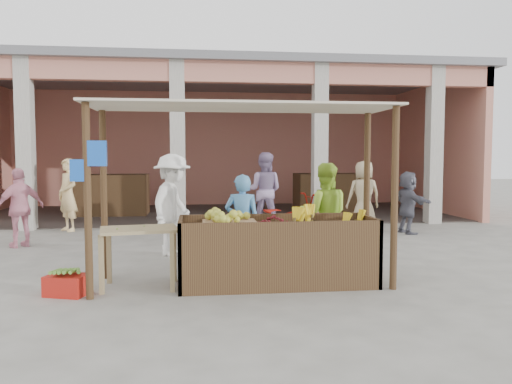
{
  "coord_description": "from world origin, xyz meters",
  "views": [
    {
      "loc": [
        -0.57,
        -6.54,
        1.71
      ],
      "look_at": [
        0.36,
        1.2,
        1.16
      ],
      "focal_mm": 35.0,
      "sensor_mm": 36.0,
      "label": 1
    }
  ],
  "objects": [
    {
      "name": "motorcycle",
      "position": [
        1.03,
        2.52,
        0.54
      ],
      "size": [
        1.17,
        2.17,
        1.08
      ],
      "primitive_type": "imported",
      "rotation": [
        0.0,
        0.0,
        1.8
      ],
      "color": "maroon",
      "rests_on": "ground"
    },
    {
      "name": "banana_heap",
      "position": [
        1.13,
        -0.04,
        0.9
      ],
      "size": [
        1.08,
        0.59,
        0.2
      ],
      "primitive_type": null,
      "color": "gold",
      "rests_on": "fruit_stall"
    },
    {
      "name": "vendor_blue",
      "position": [
        0.11,
        0.77,
        0.78
      ],
      "size": [
        0.67,
        0.56,
        1.55
      ],
      "primitive_type": "imported",
      "rotation": [
        0.0,
        0.0,
        2.9
      ],
      "color": "#5297D5",
      "rests_on": "ground"
    },
    {
      "name": "fruit_stall",
      "position": [
        0.5,
        0.0,
        0.4
      ],
      "size": [
        2.6,
        0.95,
        0.8
      ],
      "primitive_type": "cube",
      "color": "#4F3A1F",
      "rests_on": "ground"
    },
    {
      "name": "shopper_a",
      "position": [
        -0.97,
        2.15,
        0.95
      ],
      "size": [
        1.04,
        1.36,
        1.9
      ],
      "primitive_type": "imported",
      "rotation": [
        0.0,
        0.0,
        1.16
      ],
      "color": "white",
      "rests_on": "ground"
    },
    {
      "name": "shopper_e",
      "position": [
        -3.5,
        5.34,
        0.87
      ],
      "size": [
        0.8,
        0.81,
        1.74
      ],
      "primitive_type": "imported",
      "rotation": [
        0.0,
        0.0,
        -0.82
      ],
      "color": "#ECC782",
      "rests_on": "ground"
    },
    {
      "name": "plantain_bundle",
      "position": [
        -2.16,
        -0.24,
        0.29
      ],
      "size": [
        0.36,
        0.26,
        0.07
      ],
      "primitive_type": null,
      "color": "#639837",
      "rests_on": "red_crate"
    },
    {
      "name": "shopper_f",
      "position": [
        1.05,
        5.27,
        1.0
      ],
      "size": [
        1.1,
        0.83,
        1.99
      ],
      "primitive_type": "imported",
      "rotation": [
        0.0,
        0.0,
        2.82
      ],
      "color": "#947DA5",
      "rests_on": "ground"
    },
    {
      "name": "produce_sacks",
      "position": [
        2.87,
        5.3,
        0.29
      ],
      "size": [
        0.77,
        0.72,
        0.59
      ],
      "color": "maroon",
      "rests_on": "ground"
    },
    {
      "name": "berry_heap",
      "position": [
        0.45,
        -0.02,
        0.87
      ],
      "size": [
        0.42,
        0.34,
        0.13
      ],
      "primitive_type": "ellipsoid",
      "color": "maroon",
      "rests_on": "fruit_stall"
    },
    {
      "name": "side_table",
      "position": [
        -1.31,
        0.03,
        0.65
      ],
      "size": [
        1.07,
        0.8,
        0.79
      ],
      "rotation": [
        0.0,
        0.0,
        0.17
      ],
      "color": "tan",
      "rests_on": "ground"
    },
    {
      "name": "stall_awning",
      "position": [
        -0.01,
        0.06,
        1.98
      ],
      "size": [
        4.09,
        1.35,
        2.39
      ],
      "color": "#4F3A1F",
      "rests_on": "ground"
    },
    {
      "name": "shopper_d",
      "position": [
        4.13,
        4.06,
        0.73
      ],
      "size": [
        0.71,
        1.41,
        1.47
      ],
      "primitive_type": "imported",
      "rotation": [
        0.0,
        0.0,
        1.68
      ],
      "color": "#53525F",
      "rests_on": "ground"
    },
    {
      "name": "red_crate",
      "position": [
        -2.16,
        -0.24,
        0.13
      ],
      "size": [
        0.57,
        0.49,
        0.25
      ],
      "primitive_type": "cube",
      "rotation": [
        0.0,
        0.0,
        -0.33
      ],
      "color": "red",
      "rests_on": "ground"
    },
    {
      "name": "market_building",
      "position": [
        0.05,
        8.93,
        2.7
      ],
      "size": [
        14.4,
        6.4,
        4.2
      ],
      "color": "tan",
      "rests_on": "ground"
    },
    {
      "name": "papaya_pile",
      "position": [
        -1.31,
        0.03,
        0.89
      ],
      "size": [
        0.74,
        0.42,
        0.21
      ],
      "primitive_type": null,
      "color": "#479530",
      "rests_on": "side_table"
    },
    {
      "name": "melon_tray",
      "position": [
        -0.13,
        -0.04,
        0.89
      ],
      "size": [
        0.71,
        0.61,
        0.19
      ],
      "color": "#A37B54",
      "rests_on": "fruit_stall"
    },
    {
      "name": "shopper_b",
      "position": [
        -3.87,
        3.29,
        0.8
      ],
      "size": [
        1.04,
        1.0,
        1.6
      ],
      "primitive_type": "imported",
      "rotation": [
        0.0,
        0.0,
        3.86
      ],
      "color": "pink",
      "rests_on": "ground"
    },
    {
      "name": "vendor_green",
      "position": [
        1.42,
        1.04,
        0.85
      ],
      "size": [
        0.89,
        0.61,
        1.7
      ],
      "primitive_type": "imported",
      "rotation": [
        0.0,
        0.0,
        2.97
      ],
      "color": "#AAD639",
      "rests_on": "ground"
    },
    {
      "name": "ground",
      "position": [
        0.0,
        0.0,
        0.0
      ],
      "size": [
        60.0,
        60.0,
        0.0
      ],
      "primitive_type": "plane",
      "color": "slate",
      "rests_on": "ground"
    },
    {
      "name": "shopper_c",
      "position": [
        3.31,
        4.67,
        0.9
      ],
      "size": [
        0.88,
        0.59,
        1.8
      ],
      "primitive_type": "imported",
      "rotation": [
        0.0,
        0.0,
        3.17
      ],
      "color": "tan",
      "rests_on": "ground"
    }
  ]
}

